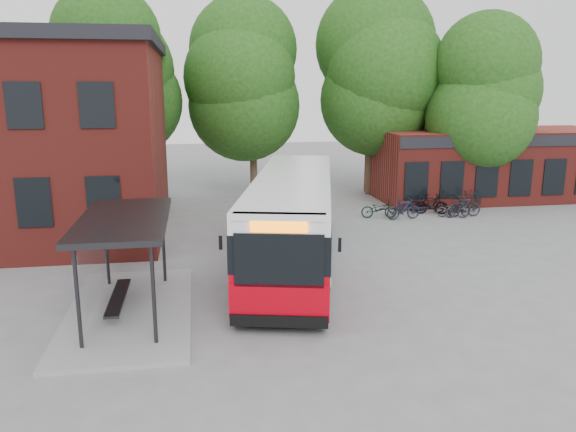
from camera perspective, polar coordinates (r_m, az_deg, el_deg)
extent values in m
plane|color=slate|center=(18.14, -1.02, -7.73)|extent=(100.00, 100.00, 0.00)
imported|color=black|center=(28.49, 9.23, 0.73)|extent=(1.86, 0.89, 0.94)
imported|color=black|center=(28.36, 11.65, 0.71)|extent=(1.82, 0.68, 1.07)
imported|color=#0B1D4D|center=(30.28, 12.55, 1.19)|extent=(1.58, 0.58, 0.82)
imported|color=black|center=(29.89, 14.36, 1.16)|extent=(1.80, 0.91, 1.04)
imported|color=black|center=(30.29, 13.92, 1.28)|extent=(1.97, 1.19, 0.98)
imported|color=#23222C|center=(29.52, 16.94, 0.71)|extent=(1.53, 0.70, 0.89)
imported|color=#2B2C32|center=(29.40, 16.37, 0.62)|extent=(1.62, 1.13, 0.81)
imported|color=black|center=(29.69, 17.47, 0.93)|extent=(1.83, 0.61, 1.09)
imported|color=black|center=(31.38, 17.93, 1.54)|extent=(1.90, 1.09, 1.10)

